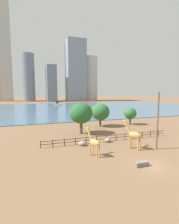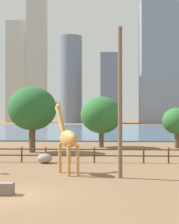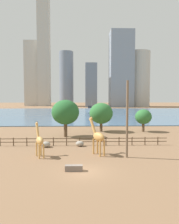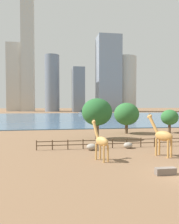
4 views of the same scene
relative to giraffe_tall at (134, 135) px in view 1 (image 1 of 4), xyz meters
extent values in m
plane|color=brown|center=(-1.79, 73.46, -2.39)|extent=(400.00, 400.00, 0.00)
cube|color=#476B8C|center=(-1.79, 70.46, -2.29)|extent=(180.00, 86.00, 0.20)
cylinder|color=#C18C47|center=(-0.56, 0.35, -1.38)|extent=(0.32, 0.32, 2.03)
cylinder|color=#C18C47|center=(-0.01, 0.66, -1.38)|extent=(0.32, 0.32, 2.03)
cylinder|color=#C18C47|center=(0.22, -1.02, -1.38)|extent=(0.32, 0.32, 2.03)
cylinder|color=#C18C47|center=(0.76, -0.71, -1.38)|extent=(0.32, 0.32, 2.03)
ellipsoid|color=#C18C47|center=(0.10, -0.18, -0.01)|extent=(1.89, 2.40, 1.18)
cylinder|color=#C18C47|center=(-0.59, 1.05, 1.19)|extent=(1.04, 1.45, 2.12)
ellipsoid|color=#C18C47|center=(-0.88, 1.55, 2.16)|extent=(0.74, 0.93, 0.78)
cone|color=brown|center=(-0.96, 1.51, 2.50)|extent=(0.15, 0.15, 0.21)
cone|color=brown|center=(-0.80, 1.60, 2.50)|extent=(0.15, 0.15, 0.21)
cylinder|color=tan|center=(-7.91, -0.51, -1.50)|extent=(0.27, 0.27, 1.78)
cylinder|color=tan|center=(-7.42, -0.27, -1.50)|extent=(0.27, 0.27, 1.78)
cylinder|color=tan|center=(-7.33, -1.75, -1.50)|extent=(0.27, 0.27, 1.78)
cylinder|color=tan|center=(-6.83, -1.51, -1.50)|extent=(0.27, 0.27, 1.78)
ellipsoid|color=tan|center=(-7.37, -1.01, -0.31)|extent=(1.54, 2.11, 1.03)
cylinder|color=tan|center=(-7.86, 0.03, 0.78)|extent=(0.77, 1.15, 1.91)
ellipsoid|color=tan|center=(-8.04, 0.41, 1.67)|extent=(0.61, 0.81, 0.64)
cone|color=brown|center=(-8.11, 0.38, 1.97)|extent=(0.12, 0.12, 0.19)
cone|color=brown|center=(-7.97, 0.45, 1.97)|extent=(0.12, 0.12, 0.19)
cylinder|color=brown|center=(3.54, -1.47, 2.42)|extent=(0.28, 0.28, 9.62)
ellipsoid|color=gray|center=(-7.60, 4.46, -1.97)|extent=(1.38, 1.13, 0.85)
ellipsoid|color=gray|center=(-2.45, 4.92, -1.99)|extent=(1.23, 1.07, 0.80)
cube|color=#72665B|center=(-2.89, -6.33, -2.09)|extent=(1.80, 0.60, 0.60)
cylinder|color=#4C3826|center=(-14.79, 5.46, -1.74)|extent=(0.14, 0.14, 1.30)
cylinder|color=#4C3826|center=(-12.74, 5.46, -1.74)|extent=(0.14, 0.14, 1.30)
cylinder|color=#4C3826|center=(-10.68, 5.46, -1.74)|extent=(0.14, 0.14, 1.30)
cylinder|color=#4C3826|center=(-8.62, 5.46, -1.74)|extent=(0.14, 0.14, 1.30)
cylinder|color=#4C3826|center=(-6.57, 5.46, -1.74)|extent=(0.14, 0.14, 1.30)
cylinder|color=#4C3826|center=(-4.51, 5.46, -1.74)|extent=(0.14, 0.14, 1.30)
cylinder|color=#4C3826|center=(-2.46, 5.46, -1.74)|extent=(0.14, 0.14, 1.30)
cylinder|color=#4C3826|center=(-0.40, 5.46, -1.74)|extent=(0.14, 0.14, 1.30)
cylinder|color=#4C3826|center=(1.65, 5.46, -1.74)|extent=(0.14, 0.14, 1.30)
cylinder|color=#4C3826|center=(3.71, 5.46, -1.74)|extent=(0.14, 0.14, 1.30)
cylinder|color=#4C3826|center=(5.77, 5.46, -1.74)|extent=(0.14, 0.14, 1.30)
cylinder|color=#4C3826|center=(7.82, 5.46, -1.74)|extent=(0.14, 0.14, 1.30)
cylinder|color=#4C3826|center=(9.88, 5.46, -1.74)|extent=(0.14, 0.14, 1.30)
cube|color=#4C3826|center=(-1.79, 5.46, -1.29)|extent=(26.10, 0.08, 0.10)
cube|color=#4C3826|center=(-1.79, 5.46, -1.81)|extent=(26.10, 0.08, 0.10)
cylinder|color=brown|center=(-5.29, 13.06, -1.08)|extent=(0.67, 0.67, 2.63)
ellipsoid|color=#26602D|center=(-5.29, 13.06, 2.32)|extent=(5.21, 5.21, 4.69)
cylinder|color=brown|center=(11.21, 18.70, -1.46)|extent=(0.57, 0.57, 1.86)
ellipsoid|color=#2D6B33|center=(11.21, 18.70, 0.89)|extent=(3.56, 3.56, 3.21)
cylinder|color=brown|center=(2.01, 19.18, -1.40)|extent=(0.60, 0.60, 1.98)
ellipsoid|color=#2D6B33|center=(2.01, 19.18, 1.62)|extent=(5.09, 5.09, 4.58)
cube|color=silver|center=(2.62, 93.75, -1.61)|extent=(6.09, 2.90, 1.17)
cube|color=#333338|center=(1.90, 93.85, -0.32)|extent=(2.28, 1.68, 1.41)
cylinder|color=silver|center=(2.91, 93.71, 1.03)|extent=(0.14, 0.14, 4.10)
cube|color=slate|center=(4.16, 140.93, 14.10)|extent=(8.70, 14.53, 32.98)
cube|color=gray|center=(27.32, 139.98, 26.31)|extent=(17.56, 14.96, 57.41)
cylinder|color=slate|center=(-15.44, 149.62, 19.56)|extent=(11.36, 11.36, 43.91)
cylinder|color=#B7B2A8|center=(42.17, 144.93, 19.27)|extent=(17.69, 17.69, 43.32)
cube|color=#B7B2A8|center=(-34.84, 159.18, 51.15)|extent=(9.94, 8.32, 107.08)
camera|label=1|loc=(-16.45, -24.50, 7.34)|focal=28.00mm
camera|label=2|loc=(2.69, -23.30, 1.60)|focal=55.00mm
camera|label=3|loc=(-1.93, -28.26, 5.17)|focal=35.00mm
camera|label=4|loc=(-12.16, -23.73, 3.73)|focal=35.00mm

